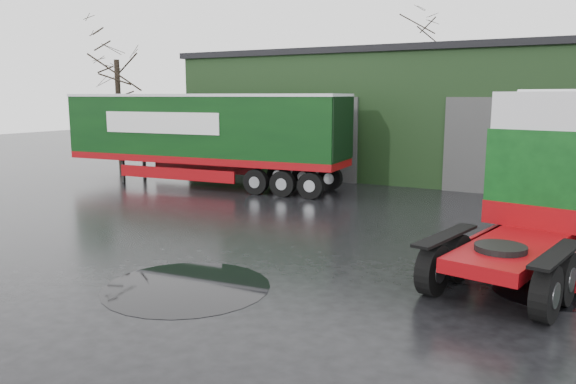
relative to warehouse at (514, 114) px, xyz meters
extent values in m
plane|color=black|center=(-2.00, -20.00, -3.16)|extent=(100.00, 100.00, 0.00)
cube|color=black|center=(0.00, 0.00, -0.16)|extent=(32.00, 12.00, 6.00)
cube|color=black|center=(0.00, 0.00, 2.99)|extent=(32.40, 12.40, 0.30)
cylinder|color=black|center=(-3.77, -21.34, -3.15)|extent=(3.60, 3.60, 0.01)
cylinder|color=black|center=(3.06, -17.95, -3.15)|extent=(2.22, 2.22, 0.01)
camera|label=1|loc=(3.68, -30.40, 0.91)|focal=35.00mm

